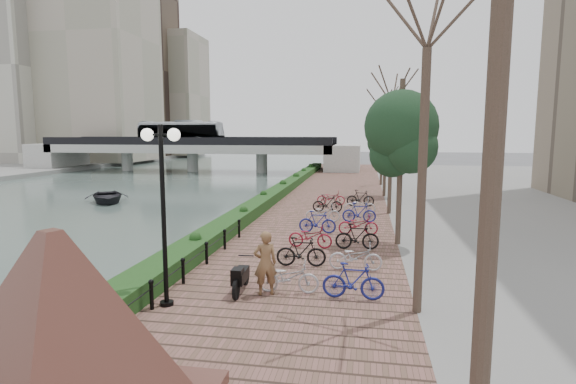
% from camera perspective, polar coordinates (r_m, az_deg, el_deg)
% --- Properties ---
extents(ground, '(220.00, 220.00, 0.00)m').
position_cam_1_polar(ground, '(12.33, -25.05, -16.84)').
color(ground, '#59595B').
rests_on(ground, ground).
extents(river_water, '(30.00, 130.00, 0.02)m').
position_cam_1_polar(river_water, '(40.72, -22.42, 0.01)').
color(river_water, '#4A5C56').
rests_on(river_water, ground).
extents(promenade, '(8.00, 75.00, 0.50)m').
position_cam_1_polar(promenade, '(27.17, 4.06, -2.42)').
color(promenade, brown).
rests_on(promenade, ground).
extents(hedge, '(1.10, 56.00, 0.60)m').
position_cam_1_polar(hedge, '(30.04, -1.92, -0.39)').
color(hedge, '#1A3C16').
rests_on(hedge, promenade).
extents(chain_fence, '(0.10, 14.10, 0.70)m').
position_cam_1_polar(chain_fence, '(12.97, -14.92, -11.12)').
color(chain_fence, black).
rests_on(chain_fence, promenade).
extents(granite_monument, '(5.56, 5.56, 3.12)m').
position_cam_1_polar(granite_monument, '(7.40, -27.22, -16.06)').
color(granite_monument, '#4F2C21').
rests_on(granite_monument, promenade).
extents(lamppost, '(1.02, 0.32, 4.64)m').
position_cam_1_polar(lamppost, '(11.65, -15.70, 1.96)').
color(lamppost, black).
rests_on(lamppost, promenade).
extents(motorcycle, '(0.51, 1.47, 0.91)m').
position_cam_1_polar(motorcycle, '(12.86, -5.97, -10.56)').
color(motorcycle, black).
rests_on(motorcycle, promenade).
extents(pedestrian, '(0.77, 0.65, 1.79)m').
position_cam_1_polar(pedestrian, '(12.48, -2.90, -8.99)').
color(pedestrian, brown).
rests_on(pedestrian, promenade).
extents(bicycle_parking, '(2.40, 17.32, 1.00)m').
position_cam_1_polar(bicycle_parking, '(20.03, 6.30, -3.94)').
color(bicycle_parking, '#BABABF').
rests_on(bicycle_parking, promenade).
extents(street_trees, '(3.20, 37.12, 6.80)m').
position_cam_1_polar(street_trees, '(21.89, 13.35, 4.05)').
color(street_trees, '#362D20').
rests_on(street_trees, promenade).
extents(bridge, '(36.00, 10.77, 6.50)m').
position_cam_1_polar(bridge, '(58.43, -12.34, 5.83)').
color(bridge, '#A5A5A0').
rests_on(bridge, ground).
extents(boat, '(4.83, 5.18, 0.87)m').
position_cam_1_polar(boat, '(34.34, -22.00, -0.52)').
color(boat, black).
rests_on(boat, river_water).
extents(far_buildings, '(35.00, 38.00, 38.00)m').
position_cam_1_polar(far_buildings, '(89.95, -23.54, 14.07)').
color(far_buildings, '#A49A89').
rests_on(far_buildings, far_bank).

